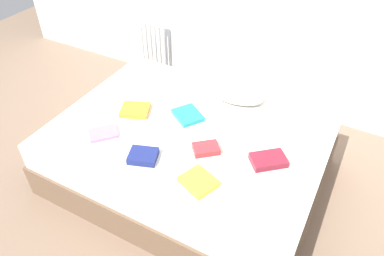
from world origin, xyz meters
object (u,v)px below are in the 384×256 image
bed (189,154)px  radiator (152,45)px  textbook_pink (103,133)px  textbook_yellow (198,182)px  textbook_maroon (268,160)px  textbook_white (252,203)px  textbook_red (206,149)px  pillow (236,92)px  textbook_orange (135,110)px  textbook_navy (143,156)px  textbook_teal (188,115)px

bed → radiator: bearing=133.0°
textbook_pink → textbook_yellow: 0.84m
textbook_maroon → textbook_pink: size_ratio=1.14×
bed → textbook_maroon: 0.69m
textbook_white → textbook_red: (-0.45, 0.28, 0.01)m
textbook_maroon → pillow: bearing=88.9°
textbook_orange → textbook_yellow: bearing=-51.1°
textbook_maroon → bed: bearing=135.0°
textbook_maroon → textbook_red: (-0.42, -0.10, -0.00)m
textbook_red → textbook_pink: bearing=155.2°
radiator → textbook_red: size_ratio=3.13×
radiator → textbook_pink: bearing=-68.8°
textbook_orange → textbook_red: 0.70m
textbook_navy → textbook_red: (0.34, 0.27, -0.00)m
pillow → textbook_yellow: 1.00m
radiator → textbook_red: bearing=-45.2°
textbook_navy → textbook_pink: (-0.40, 0.07, -0.01)m
textbook_teal → textbook_red: bearing=-8.9°
textbook_red → textbook_yellow: (0.09, -0.29, -0.00)m
pillow → textbook_teal: 0.47m
textbook_pink → textbook_red: bearing=-32.4°
radiator → textbook_pink: (0.60, -1.54, 0.13)m
textbook_red → textbook_yellow: bearing=-112.1°
textbook_orange → textbook_red: (0.69, -0.14, 0.00)m
textbook_navy → textbook_red: textbook_navy is taller
bed → textbook_navy: bearing=-106.8°
textbook_navy → textbook_pink: size_ratio=0.93×
pillow → textbook_navy: size_ratio=2.59×
pillow → textbook_white: (0.52, -0.97, -0.04)m
textbook_maroon → textbook_teal: bearing=125.3°
textbook_navy → textbook_yellow: size_ratio=0.90×
textbook_maroon → textbook_yellow: textbook_maroon is taller
pillow → textbook_yellow: bearing=-80.2°
pillow → textbook_white: size_ratio=1.96×
radiator → textbook_red: radiator is taller
bed → textbook_red: bearing=-33.9°
bed → textbook_pink: size_ratio=9.87×
textbook_teal → textbook_yellow: bearing=-21.4°
textbook_red → textbook_teal: 0.40m
bed → textbook_yellow: (0.31, -0.44, 0.27)m
bed → textbook_teal: 0.31m
textbook_orange → textbook_yellow: textbook_yellow is taller
pillow → textbook_red: size_ratio=2.75×
textbook_teal → pillow: bearing=96.1°
textbook_pink → textbook_teal: size_ratio=0.91×
textbook_white → textbook_pink: textbook_white is taller
textbook_white → textbook_yellow: bearing=148.9°
textbook_maroon → textbook_orange: 1.11m
bed → textbook_white: (0.66, -0.43, 0.26)m
textbook_white → pillow: bearing=85.5°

